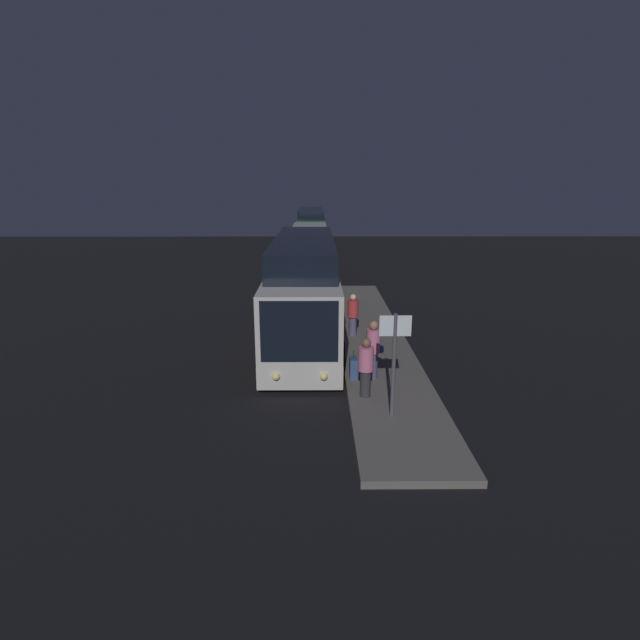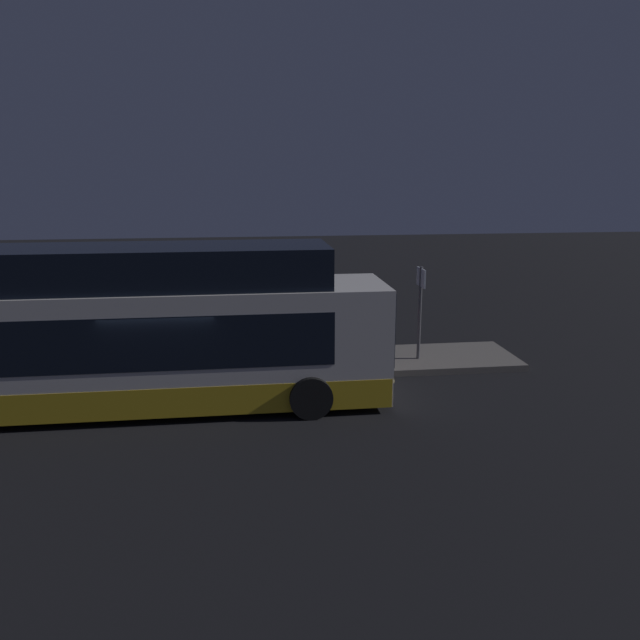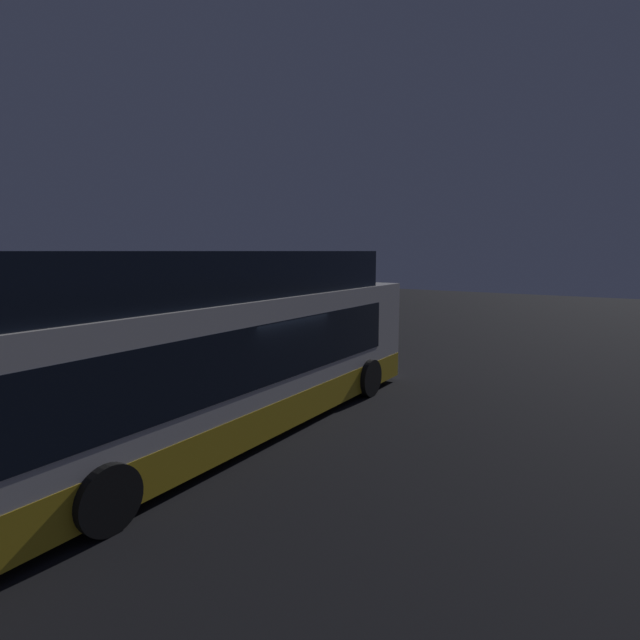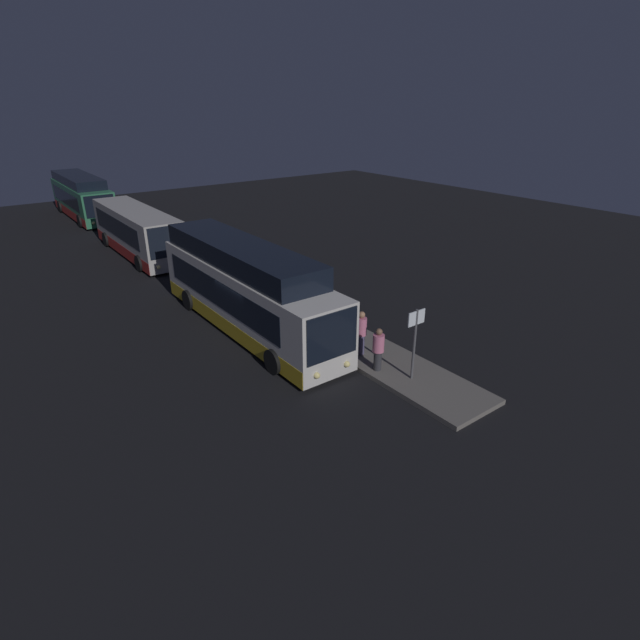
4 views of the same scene
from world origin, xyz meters
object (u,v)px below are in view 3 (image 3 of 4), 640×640
object	(u,v)px
passenger_with_bags	(320,334)
passenger_boarding	(188,368)
suitcase	(302,359)
bus_lead	(223,355)
passenger_waiting	(287,337)
sign_post	(325,305)

from	to	relation	value
passenger_with_bags	passenger_boarding	bearing A→B (deg)	-47.86
suitcase	bus_lead	bearing A→B (deg)	-162.74
passenger_waiting	passenger_with_bags	bearing A→B (deg)	-64.60
passenger_waiting	suitcase	size ratio (longest dim) A/B	2.08
bus_lead	passenger_boarding	size ratio (longest dim) A/B	7.38
passenger_boarding	passenger_waiting	world-z (taller)	passenger_waiting
passenger_boarding	sign_post	world-z (taller)	sign_post
passenger_boarding	passenger_with_bags	bearing A→B (deg)	-162.17
bus_lead	passenger_with_bags	bearing A→B (deg)	15.66
passenger_boarding	sign_post	size ratio (longest dim) A/B	0.61
passenger_with_bags	sign_post	xyz separation A→B (m)	(1.23, 0.58, 0.86)
passenger_with_bags	suitcase	size ratio (longest dim) A/B	1.95
suitcase	sign_post	distance (m)	3.12
sign_post	passenger_with_bags	bearing A→B (deg)	-154.93
passenger_waiting	sign_post	bearing A→B (deg)	-45.28
passenger_waiting	passenger_with_bags	size ratio (longest dim) A/B	1.07
bus_lead	suitcase	world-z (taller)	bus_lead
passenger_with_bags	sign_post	distance (m)	1.61
suitcase	sign_post	world-z (taller)	sign_post
passenger_boarding	passenger_waiting	xyz separation A→B (m)	(4.50, 0.31, 0.09)
bus_lead	passenger_waiting	world-z (taller)	bus_lead
passenger_with_bags	passenger_waiting	bearing A→B (deg)	-62.01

